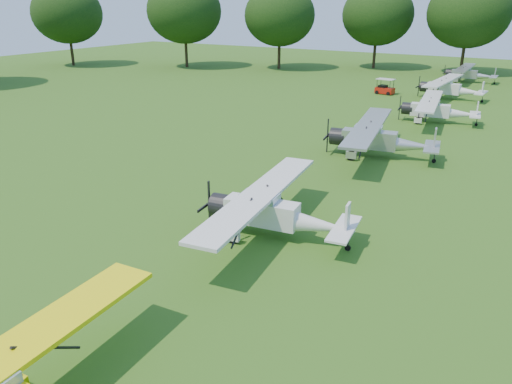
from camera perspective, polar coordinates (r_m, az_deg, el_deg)
ground at (r=24.24m, az=4.34°, el=-2.71°), size 160.00×160.00×0.00m
tree_belt at (r=21.10m, az=14.21°, el=15.79°), size 137.36×130.27×14.52m
aircraft_3 at (r=21.60m, az=1.92°, el=-2.09°), size 6.89×10.94×2.15m
aircraft_4 at (r=33.83m, az=13.76°, el=6.10°), size 7.44×11.77×2.31m
aircraft_5 at (r=45.26m, az=19.93°, el=8.96°), size 6.65×10.55×2.07m
aircraft_6 at (r=56.92m, az=21.20°, el=11.12°), size 6.89×10.97×2.16m
aircraft_7 at (r=69.99m, az=23.13°, el=12.41°), size 6.37×10.12×2.00m
golf_cart at (r=58.11m, az=14.48°, el=11.33°), size 2.10×1.46×1.67m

